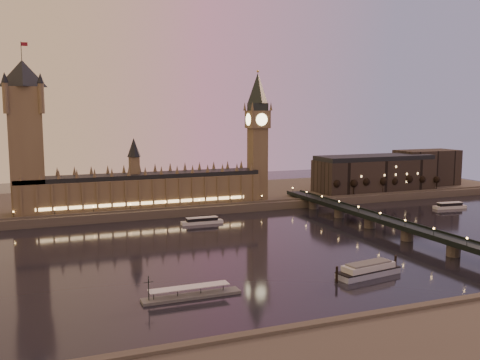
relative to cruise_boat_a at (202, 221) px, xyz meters
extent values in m
plane|color=black|center=(8.95, -72.42, -2.05)|extent=(700.00, 700.00, 0.00)
cube|color=#423D35|center=(38.95, 92.58, 0.95)|extent=(560.00, 130.00, 6.00)
cube|color=brown|center=(-31.05, 48.58, 14.95)|extent=(180.00, 26.00, 22.00)
cube|color=black|center=(-31.05, 48.58, 27.55)|extent=(180.00, 22.00, 3.20)
cube|color=#FFCC7F|center=(-31.05, 35.08, 8.95)|extent=(153.00, 0.25, 2.20)
cube|color=brown|center=(-111.05, 48.58, 47.95)|extent=(22.00, 22.00, 88.00)
cone|color=black|center=(-111.05, 48.58, 100.95)|extent=(31.68, 31.68, 18.00)
cylinder|color=black|center=(-111.05, 48.58, 115.95)|extent=(0.44, 0.44, 12.00)
cube|color=maroon|center=(-108.85, 48.58, 120.45)|extent=(4.00, 0.15, 2.50)
cube|color=brown|center=(62.95, 48.58, 32.95)|extent=(13.00, 13.00, 58.00)
cube|color=brown|center=(62.95, 48.58, 68.95)|extent=(16.00, 16.00, 14.00)
cylinder|color=#FFEAA5|center=(62.95, 40.40, 68.95)|extent=(9.60, 0.35, 9.60)
cylinder|color=#FFEAA5|center=(54.77, 48.58, 68.95)|extent=(0.35, 9.60, 9.60)
cube|color=black|center=(62.95, 48.58, 78.95)|extent=(13.00, 13.00, 6.00)
cone|color=black|center=(62.95, 48.58, 93.95)|extent=(17.68, 17.68, 24.00)
sphere|color=gold|center=(62.95, 48.58, 106.95)|extent=(2.00, 2.00, 2.00)
cube|color=black|center=(100.95, -72.42, 5.95)|extent=(13.00, 260.00, 2.00)
cube|color=black|center=(94.65, -72.42, 7.45)|extent=(0.60, 260.00, 1.00)
cube|color=black|center=(107.25, -72.42, 7.45)|extent=(0.60, 260.00, 1.00)
cube|color=black|center=(180.95, 54.58, 17.95)|extent=(110.00, 36.00, 28.00)
cube|color=black|center=(180.95, 54.58, 33.95)|extent=(108.00, 34.00, 4.00)
cube|color=black|center=(250.95, 66.58, 20.95)|extent=(60.00, 30.00, 34.00)
cylinder|color=black|center=(130.29, 36.58, 8.84)|extent=(0.70, 0.70, 9.79)
sphere|color=black|center=(130.29, 36.58, 13.95)|extent=(6.53, 6.53, 6.53)
cylinder|color=black|center=(145.68, 36.58, 8.84)|extent=(0.70, 0.70, 9.79)
sphere|color=black|center=(145.68, 36.58, 13.95)|extent=(6.53, 6.53, 6.53)
cylinder|color=black|center=(161.06, 36.58, 8.84)|extent=(0.70, 0.70, 9.79)
sphere|color=black|center=(161.06, 36.58, 13.95)|extent=(6.53, 6.53, 6.53)
cylinder|color=black|center=(176.45, 36.58, 8.84)|extent=(0.70, 0.70, 9.79)
sphere|color=black|center=(176.45, 36.58, 13.95)|extent=(6.53, 6.53, 6.53)
cylinder|color=black|center=(191.83, 36.58, 8.84)|extent=(0.70, 0.70, 9.79)
sphere|color=black|center=(191.83, 36.58, 13.95)|extent=(6.53, 6.53, 6.53)
cylinder|color=black|center=(207.21, 36.58, 8.84)|extent=(0.70, 0.70, 9.79)
sphere|color=black|center=(207.21, 36.58, 13.95)|extent=(6.53, 6.53, 6.53)
cylinder|color=black|center=(222.60, 36.58, 8.84)|extent=(0.70, 0.70, 9.79)
sphere|color=black|center=(222.60, 36.58, 13.95)|extent=(6.53, 6.53, 6.53)
cylinder|color=black|center=(237.98, 36.58, 8.84)|extent=(0.70, 0.70, 9.79)
sphere|color=black|center=(237.98, 36.58, 13.95)|extent=(6.53, 6.53, 6.53)
cube|color=silver|center=(0.00, 0.00, -0.98)|extent=(29.26, 6.98, 2.14)
cube|color=black|center=(0.00, 0.00, 1.15)|extent=(21.66, 5.67, 2.14)
cube|color=silver|center=(0.00, 0.00, 2.41)|extent=(22.25, 5.93, 0.39)
cube|color=silver|center=(202.92, -17.32, -0.90)|extent=(27.73, 9.76, 2.30)
cube|color=black|center=(202.92, -17.32, 1.39)|extent=(20.58, 7.76, 2.30)
cube|color=silver|center=(202.92, -17.32, 2.75)|extent=(21.15, 8.09, 0.42)
cube|color=#99A4C2|center=(37.60, -141.92, -0.69)|extent=(34.50, 14.48, 2.72)
cube|color=black|center=(37.60, -141.92, 0.93)|extent=(34.50, 14.48, 0.52)
cube|color=silver|center=(37.60, -141.92, 2.55)|extent=(28.15, 12.48, 2.72)
cube|color=#595B5E|center=(37.60, -141.92, 4.27)|extent=(23.85, 10.80, 0.73)
cylinder|color=black|center=(19.01, -143.84, 1.50)|extent=(1.15, 1.15, 7.11)
cylinder|color=black|center=(56.18, -138.00, 1.50)|extent=(1.15, 1.15, 7.11)
cube|color=#595B5E|center=(-48.82, -139.25, -1.45)|extent=(42.32, 7.05, 1.21)
cube|color=silver|center=(-49.83, -139.25, 2.53)|extent=(34.26, 6.05, 0.30)
cylinder|color=black|center=(-66.96, -139.25, 4.19)|extent=(0.40, 0.40, 10.08)
cylinder|color=black|center=(-66.96, -139.25, 6.71)|extent=(4.03, 0.24, 0.24)
camera|label=1|loc=(-109.77, -347.74, 75.76)|focal=40.00mm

